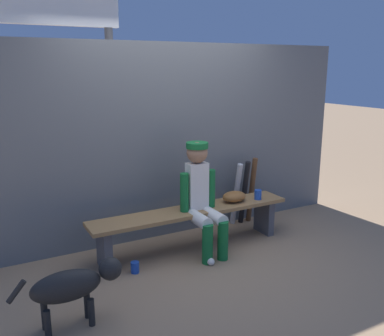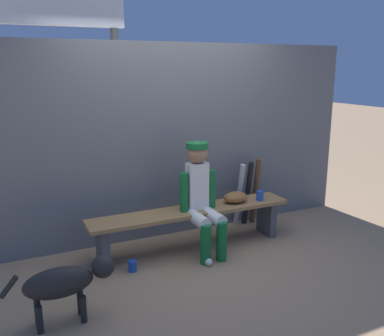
{
  "view_description": "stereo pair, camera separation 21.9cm",
  "coord_description": "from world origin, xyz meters",
  "px_view_note": "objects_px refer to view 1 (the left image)",
  "views": [
    {
      "loc": [
        -2.01,
        -3.72,
        1.93
      ],
      "look_at": [
        0.0,
        0.0,
        0.9
      ],
      "focal_mm": 39.42,
      "sensor_mm": 36.0,
      "label": 1
    },
    {
      "loc": [
        -1.82,
        -3.82,
        1.93
      ],
      "look_at": [
        0.0,
        0.0,
        0.9
      ],
      "focal_mm": 39.42,
      "sensor_mm": 36.0,
      "label": 2
    }
  ],
  "objects_px": {
    "baseball_glove": "(234,197)",
    "dog": "(74,285)",
    "cup_on_ground": "(135,267)",
    "bat_aluminum_black": "(244,193)",
    "scoreboard": "(49,17)",
    "bat_aluminum_silver": "(236,194)",
    "cup_on_bench": "(258,195)",
    "baseball": "(211,262)",
    "bat_wood_dark": "(252,190)",
    "dugout_bench": "(192,218)",
    "player_seated": "(202,195)"
  },
  "relations": [
    {
      "from": "dugout_bench",
      "to": "baseball",
      "type": "relative_size",
      "value": 30.14
    },
    {
      "from": "baseball",
      "to": "bat_aluminum_black",
      "type": "bearing_deg",
      "value": 39.54
    },
    {
      "from": "scoreboard",
      "to": "cup_on_ground",
      "type": "bearing_deg",
      "value": -79.59
    },
    {
      "from": "baseball",
      "to": "dog",
      "type": "bearing_deg",
      "value": -165.57
    },
    {
      "from": "dog",
      "to": "player_seated",
      "type": "bearing_deg",
      "value": 24.81
    },
    {
      "from": "dugout_bench",
      "to": "bat_wood_dark",
      "type": "height_order",
      "value": "bat_wood_dark"
    },
    {
      "from": "baseball",
      "to": "scoreboard",
      "type": "height_order",
      "value": "scoreboard"
    },
    {
      "from": "cup_on_ground",
      "to": "scoreboard",
      "type": "bearing_deg",
      "value": 100.41
    },
    {
      "from": "dugout_bench",
      "to": "bat_wood_dark",
      "type": "relative_size",
      "value": 2.67
    },
    {
      "from": "player_seated",
      "to": "dog",
      "type": "bearing_deg",
      "value": -155.19
    },
    {
      "from": "dugout_bench",
      "to": "baseball",
      "type": "bearing_deg",
      "value": -93.03
    },
    {
      "from": "baseball_glove",
      "to": "scoreboard",
      "type": "height_order",
      "value": "scoreboard"
    },
    {
      "from": "bat_aluminum_black",
      "to": "cup_on_ground",
      "type": "bearing_deg",
      "value": -161.24
    },
    {
      "from": "dog",
      "to": "cup_on_ground",
      "type": "bearing_deg",
      "value": 39.66
    },
    {
      "from": "bat_aluminum_black",
      "to": "cup_on_ground",
      "type": "xyz_separation_m",
      "value": [
        -1.66,
        -0.56,
        -0.35
      ]
    },
    {
      "from": "bat_aluminum_black",
      "to": "dugout_bench",
      "type": "bearing_deg",
      "value": -159.8
    },
    {
      "from": "cup_on_ground",
      "to": "dog",
      "type": "distance_m",
      "value": 0.94
    },
    {
      "from": "cup_on_ground",
      "to": "baseball_glove",
      "type": "bearing_deg",
      "value": 10.04
    },
    {
      "from": "cup_on_bench",
      "to": "dog",
      "type": "xyz_separation_m",
      "value": [
        -2.26,
        -0.75,
        -0.17
      ]
    },
    {
      "from": "player_seated",
      "to": "bat_aluminum_silver",
      "type": "distance_m",
      "value": 0.9
    },
    {
      "from": "player_seated",
      "to": "scoreboard",
      "type": "distance_m",
      "value": 2.65
    },
    {
      "from": "cup_on_ground",
      "to": "cup_on_bench",
      "type": "xyz_separation_m",
      "value": [
        1.56,
        0.17,
        0.45
      ]
    },
    {
      "from": "baseball",
      "to": "bat_wood_dark",
      "type": "bearing_deg",
      "value": 36.7
    },
    {
      "from": "bat_aluminum_silver",
      "to": "cup_on_bench",
      "type": "distance_m",
      "value": 0.41
    },
    {
      "from": "dugout_bench",
      "to": "player_seated",
      "type": "bearing_deg",
      "value": -61.4
    },
    {
      "from": "baseball_glove",
      "to": "bat_aluminum_silver",
      "type": "height_order",
      "value": "bat_aluminum_silver"
    },
    {
      "from": "bat_aluminum_black",
      "to": "dog",
      "type": "distance_m",
      "value": 2.61
    },
    {
      "from": "baseball_glove",
      "to": "dog",
      "type": "distance_m",
      "value": 2.13
    },
    {
      "from": "bat_aluminum_black",
      "to": "cup_on_bench",
      "type": "height_order",
      "value": "bat_aluminum_black"
    },
    {
      "from": "dugout_bench",
      "to": "bat_wood_dark",
      "type": "bearing_deg",
      "value": 18.77
    },
    {
      "from": "cup_on_ground",
      "to": "cup_on_bench",
      "type": "distance_m",
      "value": 1.64
    },
    {
      "from": "baseball_glove",
      "to": "cup_on_ground",
      "type": "relative_size",
      "value": 2.55
    },
    {
      "from": "cup_on_bench",
      "to": "dog",
      "type": "height_order",
      "value": "cup_on_bench"
    },
    {
      "from": "player_seated",
      "to": "cup_on_ground",
      "type": "bearing_deg",
      "value": -171.75
    },
    {
      "from": "baseball_glove",
      "to": "cup_on_bench",
      "type": "relative_size",
      "value": 2.55
    },
    {
      "from": "bat_aluminum_silver",
      "to": "cup_on_ground",
      "type": "bearing_deg",
      "value": -159.71
    },
    {
      "from": "bat_wood_dark",
      "to": "player_seated",
      "type": "bearing_deg",
      "value": -154.68
    },
    {
      "from": "player_seated",
      "to": "baseball_glove",
      "type": "height_order",
      "value": "player_seated"
    },
    {
      "from": "player_seated",
      "to": "cup_on_bench",
      "type": "distance_m",
      "value": 0.78
    },
    {
      "from": "cup_on_ground",
      "to": "scoreboard",
      "type": "height_order",
      "value": "scoreboard"
    },
    {
      "from": "baseball",
      "to": "bat_aluminum_silver",
      "type": "bearing_deg",
      "value": 43.52
    },
    {
      "from": "cup_on_ground",
      "to": "bat_wood_dark",
      "type": "bearing_deg",
      "value": 18.01
    },
    {
      "from": "bat_aluminum_silver",
      "to": "scoreboard",
      "type": "xyz_separation_m",
      "value": [
        -1.85,
        1.11,
        2.06
      ]
    },
    {
      "from": "bat_aluminum_black",
      "to": "scoreboard",
      "type": "height_order",
      "value": "scoreboard"
    },
    {
      "from": "player_seated",
      "to": "cup_on_ground",
      "type": "relative_size",
      "value": 10.58
    },
    {
      "from": "cup_on_bench",
      "to": "dog",
      "type": "bearing_deg",
      "value": -161.7
    },
    {
      "from": "dugout_bench",
      "to": "baseball_glove",
      "type": "distance_m",
      "value": 0.56
    },
    {
      "from": "baseball_glove",
      "to": "baseball",
      "type": "height_order",
      "value": "baseball_glove"
    },
    {
      "from": "bat_aluminum_black",
      "to": "baseball",
      "type": "xyz_separation_m",
      "value": [
        -0.94,
        -0.77,
        -0.37
      ]
    },
    {
      "from": "player_seated",
      "to": "baseball",
      "type": "relative_size",
      "value": 15.73
    }
  ]
}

